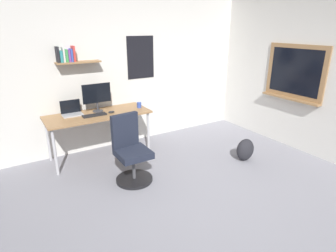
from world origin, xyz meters
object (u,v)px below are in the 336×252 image
office_chair (131,153)px  computer_mouse (111,112)px  desk (98,118)px  monitor_primary (97,96)px  coffee_mug (139,105)px  keyboard (95,115)px  backpack (245,150)px  laptop (72,111)px

office_chair → computer_mouse: bearing=85.2°
desk → office_chair: (0.12, -0.96, -0.28)m
monitor_primary → coffee_mug: monitor_primary is taller
keyboard → computer_mouse: size_ratio=3.56×
office_chair → coffee_mug: bearing=57.2°
desk → backpack: bearing=-35.4°
monitor_primary → keyboard: bearing=-122.8°
computer_mouse → desk: bearing=157.2°
backpack → coffee_mug: bearing=132.2°
laptop → computer_mouse: (0.57, -0.24, -0.04)m
desk → computer_mouse: (0.20, -0.08, 0.08)m
desk → office_chair: 1.01m
desk → keyboard: 0.14m
office_chair → monitor_primary: 1.23m
laptop → monitor_primary: monitor_primary is taller
keyboard → backpack: bearing=-32.7°
office_chair → keyboard: 0.97m
keyboard → coffee_mug: (0.80, 0.05, 0.04)m
laptop → coffee_mug: laptop is taller
desk → backpack: 2.44m
coffee_mug → desk: bearing=177.4°
laptop → backpack: 2.85m
monitor_primary → computer_mouse: monitor_primary is taller
monitor_primary → backpack: bearing=-38.1°
monitor_primary → coffee_mug: 0.73m
coffee_mug → computer_mouse: bearing=-174.5°
desk → keyboard: keyboard is taller
laptop → coffee_mug: bearing=-9.9°
monitor_primary → desk: bearing=-110.8°
computer_mouse → office_chair: bearing=-94.8°
backpack → office_chair: bearing=166.8°
laptop → keyboard: 0.38m
office_chair → monitor_primary: size_ratio=2.05×
computer_mouse → coffee_mug: bearing=5.5°
monitor_primary → computer_mouse: 0.35m
monitor_primary → backpack: monitor_primary is taller
laptop → computer_mouse: bearing=-22.9°
desk → keyboard: size_ratio=4.44×
office_chair → monitor_primary: (-0.08, 1.07, 0.61)m
monitor_primary → computer_mouse: size_ratio=4.46×
office_chair → backpack: 1.89m
monitor_primary → laptop: bearing=173.3°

